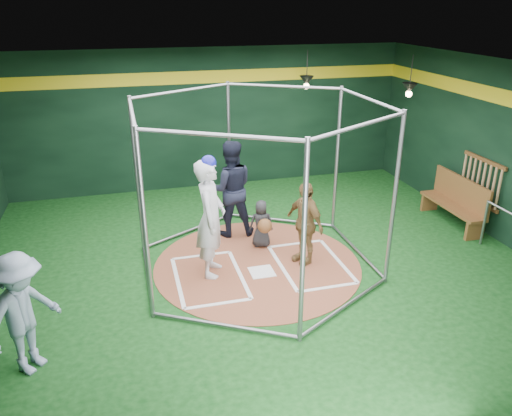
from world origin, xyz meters
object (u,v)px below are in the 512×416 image
object	(u,v)px
batter_figure	(211,217)
visitor_leopard	(305,223)
dugout_bench	(456,200)
umpire	(230,189)

from	to	relation	value
batter_figure	visitor_leopard	world-z (taller)	batter_figure
visitor_leopard	dugout_bench	distance (m)	3.86
umpire	dugout_bench	bearing A→B (deg)	176.00
visitor_leopard	dugout_bench	size ratio (longest dim) A/B	0.86
visitor_leopard	batter_figure	bearing A→B (deg)	-112.17
batter_figure	visitor_leopard	xyz separation A→B (m)	(1.72, -0.03, -0.30)
visitor_leopard	dugout_bench	bearing A→B (deg)	80.40
umpire	dugout_bench	size ratio (longest dim) A/B	1.10
batter_figure	umpire	size ratio (longest dim) A/B	1.09
umpire	visitor_leopard	bearing A→B (deg)	129.25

